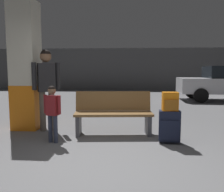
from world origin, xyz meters
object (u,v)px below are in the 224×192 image
object	(u,v)px
bench	(113,113)
child	(52,108)
backpack_bright	(170,102)
adult	(46,81)
suitcase	(169,126)
structural_pillar	(26,67)

from	to	relation	value
bench	child	bearing A→B (deg)	-148.28
backpack_bright	bench	bearing A→B (deg)	152.25
child	adult	world-z (taller)	adult
adult	suitcase	bearing A→B (deg)	-16.29
backpack_bright	child	xyz separation A→B (m)	(-2.14, -0.11, -0.12)
structural_pillar	adult	size ratio (longest dim) A/B	1.61
suitcase	backpack_bright	world-z (taller)	backpack_bright
backpack_bright	child	size ratio (longest dim) A/B	0.32
backpack_bright	suitcase	bearing A→B (deg)	148.31
adult	backpack_bright	bearing A→B (deg)	-16.29
structural_pillar	child	xyz separation A→B (m)	(0.92, -1.01, -0.77)
suitcase	child	world-z (taller)	child
structural_pillar	child	bearing A→B (deg)	-47.50
bench	suitcase	distance (m)	1.21
bench	backpack_bright	size ratio (longest dim) A/B	4.83
child	backpack_bright	bearing A→B (deg)	2.83
bench	adult	distance (m)	1.63
bench	child	xyz separation A→B (m)	(-1.08, -0.67, 0.21)
structural_pillar	bench	bearing A→B (deg)	-9.64
backpack_bright	child	world-z (taller)	child
suitcase	structural_pillar	bearing A→B (deg)	163.64
structural_pillar	child	size ratio (longest dim) A/B	2.70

